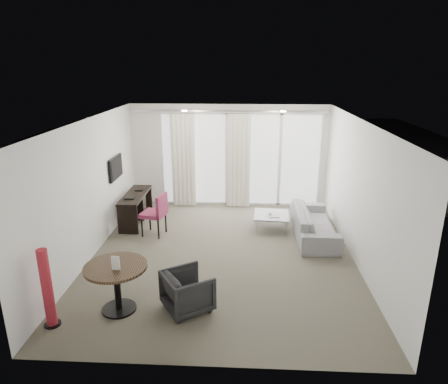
{
  "coord_description": "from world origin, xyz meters",
  "views": [
    {
      "loc": [
        0.4,
        -7.0,
        3.57
      ],
      "look_at": [
        0.0,
        0.6,
        1.1
      ],
      "focal_mm": 32.0,
      "sensor_mm": 36.0,
      "label": 1
    }
  ],
  "objects_px": {
    "coffee_table": "(271,221)",
    "rattan_chair_a": "(247,178)",
    "desk_chair": "(153,214)",
    "rattan_chair_b": "(309,171)",
    "red_lamp": "(47,288)",
    "sofa": "(314,223)",
    "round_table": "(117,288)",
    "desk": "(136,208)",
    "tub_armchair": "(188,291)"
  },
  "relations": [
    {
      "from": "rattan_chair_a",
      "to": "rattan_chair_b",
      "type": "distance_m",
      "value": 2.11
    },
    {
      "from": "round_table",
      "to": "red_lamp",
      "type": "bearing_deg",
      "value": -153.76
    },
    {
      "from": "sofa",
      "to": "rattan_chair_b",
      "type": "height_order",
      "value": "rattan_chair_b"
    },
    {
      "from": "rattan_chair_a",
      "to": "tub_armchair",
      "type": "bearing_deg",
      "value": -74.59
    },
    {
      "from": "desk",
      "to": "tub_armchair",
      "type": "xyz_separation_m",
      "value": [
        1.68,
        -3.39,
        -0.04
      ]
    },
    {
      "from": "rattan_chair_a",
      "to": "rattan_chair_b",
      "type": "relative_size",
      "value": 1.02
    },
    {
      "from": "desk",
      "to": "rattan_chair_a",
      "type": "distance_m",
      "value": 3.5
    },
    {
      "from": "round_table",
      "to": "rattan_chair_b",
      "type": "xyz_separation_m",
      "value": [
        3.84,
        6.73,
        0.07
      ]
    },
    {
      "from": "desk_chair",
      "to": "coffee_table",
      "type": "xyz_separation_m",
      "value": [
        2.56,
        0.46,
        -0.29
      ]
    },
    {
      "from": "sofa",
      "to": "rattan_chair_b",
      "type": "bearing_deg",
      "value": -6.9
    },
    {
      "from": "desk",
      "to": "rattan_chair_b",
      "type": "xyz_separation_m",
      "value": [
        4.48,
        3.26,
        0.1
      ]
    },
    {
      "from": "coffee_table",
      "to": "rattan_chair_b",
      "type": "relative_size",
      "value": 0.87
    },
    {
      "from": "coffee_table",
      "to": "rattan_chair_b",
      "type": "height_order",
      "value": "rattan_chair_b"
    },
    {
      "from": "red_lamp",
      "to": "sofa",
      "type": "xyz_separation_m",
      "value": [
        4.22,
        3.3,
        -0.29
      ]
    },
    {
      "from": "desk_chair",
      "to": "coffee_table",
      "type": "height_order",
      "value": "desk_chair"
    },
    {
      "from": "coffee_table",
      "to": "desk_chair",
      "type": "bearing_deg",
      "value": -169.91
    },
    {
      "from": "sofa",
      "to": "red_lamp",
      "type": "bearing_deg",
      "value": 128.07
    },
    {
      "from": "desk",
      "to": "coffee_table",
      "type": "xyz_separation_m",
      "value": [
        3.13,
        -0.22,
        -0.17
      ]
    },
    {
      "from": "desk_chair",
      "to": "rattan_chair_a",
      "type": "distance_m",
      "value": 3.64
    },
    {
      "from": "tub_armchair",
      "to": "rattan_chair_a",
      "type": "height_order",
      "value": "rattan_chair_a"
    },
    {
      "from": "sofa",
      "to": "rattan_chair_a",
      "type": "xyz_separation_m",
      "value": [
        -1.44,
        2.94,
        0.15
      ]
    },
    {
      "from": "sofa",
      "to": "desk_chair",
      "type": "bearing_deg",
      "value": 91.72
    },
    {
      "from": "red_lamp",
      "to": "coffee_table",
      "type": "xyz_separation_m",
      "value": [
        3.33,
        3.66,
        -0.42
      ]
    },
    {
      "from": "rattan_chair_a",
      "to": "desk_chair",
      "type": "bearing_deg",
      "value": -99.17
    },
    {
      "from": "desk_chair",
      "to": "red_lamp",
      "type": "distance_m",
      "value": 3.29
    },
    {
      "from": "red_lamp",
      "to": "rattan_chair_a",
      "type": "xyz_separation_m",
      "value": [
        2.78,
        6.24,
        -0.14
      ]
    },
    {
      "from": "tub_armchair",
      "to": "rattan_chair_a",
      "type": "relative_size",
      "value": 0.75
    },
    {
      "from": "desk",
      "to": "desk_chair",
      "type": "relative_size",
      "value": 1.57
    },
    {
      "from": "red_lamp",
      "to": "rattan_chair_b",
      "type": "distance_m",
      "value": 8.54
    },
    {
      "from": "desk_chair",
      "to": "tub_armchair",
      "type": "distance_m",
      "value": 2.93
    },
    {
      "from": "red_lamp",
      "to": "sofa",
      "type": "relative_size",
      "value": 0.58
    },
    {
      "from": "tub_armchair",
      "to": "coffee_table",
      "type": "bearing_deg",
      "value": -56.78
    },
    {
      "from": "desk_chair",
      "to": "rattan_chair_b",
      "type": "bearing_deg",
      "value": 58.33
    },
    {
      "from": "coffee_table",
      "to": "rattan_chair_a",
      "type": "distance_m",
      "value": 2.66
    },
    {
      "from": "round_table",
      "to": "tub_armchair",
      "type": "xyz_separation_m",
      "value": [
        1.04,
        0.08,
        -0.06
      ]
    },
    {
      "from": "coffee_table",
      "to": "desk",
      "type": "bearing_deg",
      "value": 175.92
    },
    {
      "from": "desk_chair",
      "to": "round_table",
      "type": "xyz_separation_m",
      "value": [
        0.07,
        -2.79,
        -0.1
      ]
    },
    {
      "from": "round_table",
      "to": "red_lamp",
      "type": "relative_size",
      "value": 0.78
    },
    {
      "from": "coffee_table",
      "to": "rattan_chair_a",
      "type": "height_order",
      "value": "rattan_chair_a"
    },
    {
      "from": "desk",
      "to": "rattan_chair_b",
      "type": "relative_size",
      "value": 1.67
    },
    {
      "from": "desk",
      "to": "coffee_table",
      "type": "distance_m",
      "value": 3.14
    },
    {
      "from": "desk",
      "to": "red_lamp",
      "type": "bearing_deg",
      "value": -92.96
    },
    {
      "from": "desk",
      "to": "desk_chair",
      "type": "height_order",
      "value": "desk_chair"
    },
    {
      "from": "coffee_table",
      "to": "rattan_chair_a",
      "type": "relative_size",
      "value": 0.85
    },
    {
      "from": "red_lamp",
      "to": "rattan_chair_b",
      "type": "height_order",
      "value": "red_lamp"
    },
    {
      "from": "desk_chair",
      "to": "sofa",
      "type": "bearing_deg",
      "value": 14.84
    },
    {
      "from": "desk_chair",
      "to": "rattan_chair_b",
      "type": "height_order",
      "value": "desk_chair"
    },
    {
      "from": "desk_chair",
      "to": "desk",
      "type": "bearing_deg",
      "value": 143.2
    },
    {
      "from": "round_table",
      "to": "coffee_table",
      "type": "xyz_separation_m",
      "value": [
        2.49,
        3.24,
        -0.2
      ]
    },
    {
      "from": "round_table",
      "to": "desk_chair",
      "type": "bearing_deg",
      "value": 91.45
    }
  ]
}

